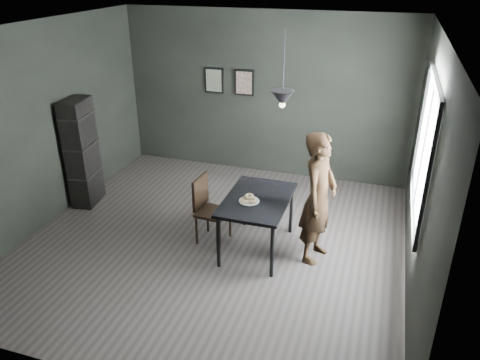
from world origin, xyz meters
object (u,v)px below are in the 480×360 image
(cafe_table, at_px, (257,204))
(woman, at_px, (319,198))
(white_plate, at_px, (249,202))
(pendant_lamp, at_px, (282,98))
(shelf_unit, at_px, (82,153))
(wood_chair, at_px, (207,205))

(cafe_table, xyz_separation_m, woman, (0.76, 0.04, 0.18))
(white_plate, height_order, pendant_lamp, pendant_lamp)
(cafe_table, distance_m, woman, 0.79)
(pendant_lamp, bearing_deg, cafe_table, -158.20)
(white_plate, relative_size, woman, 0.14)
(shelf_unit, height_order, pendant_lamp, pendant_lamp)
(cafe_table, relative_size, pendant_lamp, 1.39)
(wood_chair, bearing_deg, cafe_table, 2.59)
(woman, bearing_deg, white_plate, 114.19)
(wood_chair, xyz_separation_m, shelf_unit, (-2.22, 0.44, 0.31))
(cafe_table, bearing_deg, pendant_lamp, 21.80)
(white_plate, xyz_separation_m, woman, (0.84, 0.17, 0.10))
(white_plate, height_order, shelf_unit, shelf_unit)
(wood_chair, bearing_deg, white_plate, -8.93)
(cafe_table, xyz_separation_m, shelf_unit, (-2.92, 0.47, 0.16))
(white_plate, bearing_deg, cafe_table, 59.86)
(white_plate, bearing_deg, pendant_lamp, 35.01)
(shelf_unit, bearing_deg, woman, -15.98)
(woman, distance_m, wood_chair, 1.50)
(cafe_table, relative_size, woman, 0.70)
(white_plate, distance_m, woman, 0.86)
(white_plate, height_order, woman, woman)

